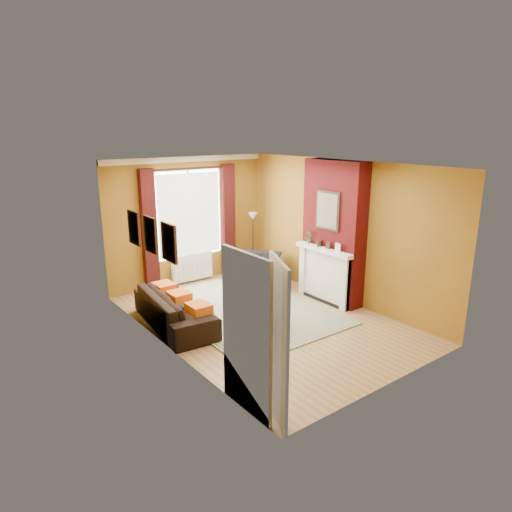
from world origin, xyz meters
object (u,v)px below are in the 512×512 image
Objects in this scene: coffee_table at (254,300)px; wicker_stool at (233,272)px; sofa at (175,309)px; armchair at (259,271)px; floor_lamp at (253,226)px.

wicker_stool is (0.83, 1.89, -0.10)m from coffee_table.
sofa is 2.03× the size of armchair.
floor_lamp is at bearing -159.61° from armchair.
coffee_table is 2.51× the size of wicker_stool.
coffee_table is at bearing 7.91° from armchair.
armchair is at bearing 57.87° from coffee_table.
wicker_stool reaches higher than coffee_table.
wicker_stool is at bearing -162.45° from floor_lamp.
coffee_table is 2.76m from floor_lamp.
sofa is 3.40m from floor_lamp.
coffee_table is at bearing -106.22° from sofa.
sofa is 2.62m from armchair.
armchair reaches higher than coffee_table.
armchair is 0.70× the size of floor_lamp.
sofa is 1.45m from coffee_table.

